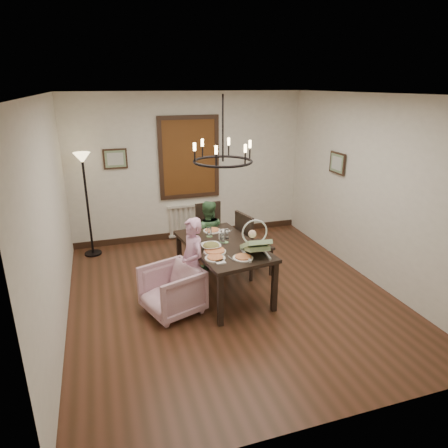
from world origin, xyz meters
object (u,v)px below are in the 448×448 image
seated_man (208,241)px  chair_far (213,234)px  elderly_woman (193,271)px  chair_right (255,243)px  armchair (172,290)px  drinking_glass (222,238)px  floor_lamp (88,207)px  baby_bouncer (256,243)px  dining_table (223,250)px

seated_man → chair_far: bearing=-115.2°
elderly_woman → chair_right: bearing=108.5°
armchair → chair_far: bearing=124.9°
chair_far → drinking_glass: 1.09m
floor_lamp → seated_man: bearing=-32.5°
elderly_woman → baby_bouncer: 0.93m
chair_right → baby_bouncer: size_ratio=2.10×
chair_far → elderly_woman: size_ratio=0.97×
dining_table → drinking_glass: 0.16m
armchair → seated_man: 1.45m
armchair → chair_right: bearing=96.9°
dining_table → seated_man: size_ratio=1.82×
dining_table → floor_lamp: (-1.82, 2.05, 0.22)m
seated_man → baby_bouncer: baby_bouncer is taller
chair_far → armchair: (-0.97, -1.36, -0.19)m
floor_lamp → dining_table: bearing=-48.4°
chair_right → armchair: chair_right is taller
armchair → elderly_woman: elderly_woman is taller
chair_far → drinking_glass: chair_far is taller
dining_table → chair_right: bearing=24.9°
chair_right → elderly_woman: same height
armchair → floor_lamp: (-1.01, 2.35, 0.58)m
baby_bouncer → floor_lamp: floor_lamp is taller
chair_far → baby_bouncer: (0.14, -1.54, 0.42)m
floor_lamp → chair_right: bearing=-33.0°
chair_right → seated_man: 0.79m
dining_table → floor_lamp: 2.75m
baby_bouncer → chair_far: bearing=101.1°
seated_man → baby_bouncer: size_ratio=1.91×
baby_bouncer → chair_right: bearing=73.8°
dining_table → seated_man: bearing=80.9°
baby_bouncer → floor_lamp: size_ratio=0.28×
chair_far → seated_man: size_ratio=1.07×
dining_table → chair_far: bearing=73.5°
chair_far → armchair: bearing=-132.7°
chair_right → floor_lamp: (-2.49, 1.62, 0.37)m
armchair → drinking_glass: drinking_glass is taller
chair_far → armchair: 1.68m
chair_right → floor_lamp: bearing=44.5°
chair_right → drinking_glass: chair_right is taller
dining_table → chair_right: chair_right is taller
drinking_glass → armchair: bearing=-157.5°
baby_bouncer → drinking_glass: size_ratio=3.33×
floor_lamp → elderly_woman: bearing=-60.1°
chair_right → armchair: size_ratio=1.48×
chair_far → chair_right: (0.51, -0.62, 0.01)m
chair_right → chair_far: bearing=27.0°
dining_table → armchair: 0.94m
elderly_woman → floor_lamp: (-1.32, 2.29, 0.37)m
elderly_woman → seated_man: elderly_woman is taller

